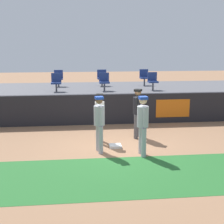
{
  "coord_description": "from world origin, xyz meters",
  "views": [
    {
      "loc": [
        -1.3,
        -10.26,
        3.43
      ],
      "look_at": [
        -0.03,
        1.2,
        1.0
      ],
      "focal_mm": 52.45,
      "sensor_mm": 36.0,
      "label": 1
    }
  ],
  "objects_px": {
    "player_runner_visitor": "(143,122)",
    "seat_back_center": "(102,77)",
    "first_base": "(115,146)",
    "seat_back_right": "(144,76)",
    "player_umpire": "(138,110)",
    "player_fielder_home": "(100,115)",
    "seat_front_center": "(104,81)",
    "seat_back_left": "(58,77)",
    "player_coach_visitor": "(99,120)",
    "seat_front_right": "(153,80)",
    "seat_front_left": "(56,81)"
  },
  "relations": [
    {
      "from": "seat_back_center",
      "to": "seat_front_left",
      "type": "distance_m",
      "value": 2.88
    },
    {
      "from": "player_runner_visitor",
      "to": "seat_front_right",
      "type": "xyz_separation_m",
      "value": [
        1.61,
        5.6,
        0.64
      ]
    },
    {
      "from": "first_base",
      "to": "player_runner_visitor",
      "type": "relative_size",
      "value": 0.22
    },
    {
      "from": "seat_front_left",
      "to": "first_base",
      "type": "bearing_deg",
      "value": -65.27
    },
    {
      "from": "seat_front_center",
      "to": "seat_front_left",
      "type": "relative_size",
      "value": 1.0
    },
    {
      "from": "first_base",
      "to": "seat_front_right",
      "type": "bearing_deg",
      "value": 63.45
    },
    {
      "from": "player_coach_visitor",
      "to": "seat_front_right",
      "type": "distance_m",
      "value": 5.95
    },
    {
      "from": "player_coach_visitor",
      "to": "seat_front_left",
      "type": "xyz_separation_m",
      "value": [
        -1.61,
        5.15,
        0.67
      ]
    },
    {
      "from": "player_umpire",
      "to": "player_coach_visitor",
      "type": "bearing_deg",
      "value": -15.36
    },
    {
      "from": "seat_back_right",
      "to": "player_umpire",
      "type": "bearing_deg",
      "value": -104.08
    },
    {
      "from": "player_runner_visitor",
      "to": "player_fielder_home",
      "type": "bearing_deg",
      "value": -144.44
    },
    {
      "from": "seat_front_right",
      "to": "first_base",
      "type": "bearing_deg",
      "value": -116.55
    },
    {
      "from": "player_coach_visitor",
      "to": "seat_back_left",
      "type": "distance_m",
      "value": 7.16
    },
    {
      "from": "first_base",
      "to": "player_runner_visitor",
      "type": "xyz_separation_m",
      "value": [
        0.74,
        -0.89,
        1.04
      ]
    },
    {
      "from": "player_runner_visitor",
      "to": "seat_front_center",
      "type": "height_order",
      "value": "seat_front_center"
    },
    {
      "from": "seat_back_center",
      "to": "seat_front_right",
      "type": "relative_size",
      "value": 1.0
    },
    {
      "from": "seat_front_right",
      "to": "seat_front_left",
      "type": "bearing_deg",
      "value": 180.0
    },
    {
      "from": "player_fielder_home",
      "to": "player_coach_visitor",
      "type": "relative_size",
      "value": 0.96
    },
    {
      "from": "seat_back_left",
      "to": "player_coach_visitor",
      "type": "bearing_deg",
      "value": -77.07
    },
    {
      "from": "seat_front_center",
      "to": "seat_front_left",
      "type": "height_order",
      "value": "same"
    },
    {
      "from": "player_fielder_home",
      "to": "seat_back_right",
      "type": "distance_m",
      "value": 6.54
    },
    {
      "from": "player_fielder_home",
      "to": "player_runner_visitor",
      "type": "distance_m",
      "value": 1.95
    },
    {
      "from": "player_runner_visitor",
      "to": "seat_back_left",
      "type": "xyz_separation_m",
      "value": [
        -2.9,
        7.4,
        0.64
      ]
    },
    {
      "from": "player_umpire",
      "to": "seat_front_right",
      "type": "xyz_separation_m",
      "value": [
        1.4,
        3.65,
        0.67
      ]
    },
    {
      "from": "player_umpire",
      "to": "seat_front_left",
      "type": "height_order",
      "value": "seat_front_left"
    },
    {
      "from": "player_umpire",
      "to": "seat_back_center",
      "type": "relative_size",
      "value": 2.15
    },
    {
      "from": "first_base",
      "to": "player_fielder_home",
      "type": "bearing_deg",
      "value": 125.94
    },
    {
      "from": "player_runner_visitor",
      "to": "seat_front_center",
      "type": "distance_m",
      "value": 5.68
    },
    {
      "from": "player_runner_visitor",
      "to": "player_coach_visitor",
      "type": "relative_size",
      "value": 1.03
    },
    {
      "from": "first_base",
      "to": "seat_front_right",
      "type": "height_order",
      "value": "seat_front_right"
    },
    {
      "from": "player_runner_visitor",
      "to": "seat_back_center",
      "type": "xyz_separation_m",
      "value": [
        -0.66,
        7.4,
        0.64
      ]
    },
    {
      "from": "first_base",
      "to": "seat_front_left",
      "type": "bearing_deg",
      "value": 114.73
    },
    {
      "from": "seat_front_center",
      "to": "seat_back_right",
      "type": "bearing_deg",
      "value": 38.37
    },
    {
      "from": "first_base",
      "to": "seat_back_right",
      "type": "xyz_separation_m",
      "value": [
        2.32,
        6.51,
        1.68
      ]
    },
    {
      "from": "seat_front_left",
      "to": "player_umpire",
      "type": "bearing_deg",
      "value": -49.42
    },
    {
      "from": "seat_back_center",
      "to": "seat_front_right",
      "type": "bearing_deg",
      "value": -38.36
    },
    {
      "from": "player_coach_visitor",
      "to": "seat_front_center",
      "type": "bearing_deg",
      "value": 163.2
    },
    {
      "from": "player_fielder_home",
      "to": "player_coach_visitor",
      "type": "height_order",
      "value": "player_coach_visitor"
    },
    {
      "from": "player_runner_visitor",
      "to": "player_coach_visitor",
      "type": "distance_m",
      "value": 1.38
    },
    {
      "from": "player_fielder_home",
      "to": "seat_back_right",
      "type": "height_order",
      "value": "seat_back_right"
    },
    {
      "from": "seat_back_right",
      "to": "seat_front_right",
      "type": "distance_m",
      "value": 1.8
    },
    {
      "from": "player_fielder_home",
      "to": "player_umpire",
      "type": "relative_size",
      "value": 0.95
    },
    {
      "from": "seat_front_center",
      "to": "seat_back_right",
      "type": "distance_m",
      "value": 2.9
    },
    {
      "from": "first_base",
      "to": "seat_back_center",
      "type": "relative_size",
      "value": 0.48
    },
    {
      "from": "player_runner_visitor",
      "to": "player_coach_visitor",
      "type": "bearing_deg",
      "value": -111.88
    },
    {
      "from": "seat_back_right",
      "to": "seat_front_center",
      "type": "bearing_deg",
      "value": -141.63
    },
    {
      "from": "player_umpire",
      "to": "seat_front_center",
      "type": "distance_m",
      "value": 3.82
    },
    {
      "from": "player_fielder_home",
      "to": "seat_front_left",
      "type": "relative_size",
      "value": 2.05
    },
    {
      "from": "seat_front_center",
      "to": "seat_front_right",
      "type": "xyz_separation_m",
      "value": [
        2.31,
        -0.0,
        -0.0
      ]
    },
    {
      "from": "first_base",
      "to": "seat_back_left",
      "type": "height_order",
      "value": "seat_back_left"
    }
  ]
}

